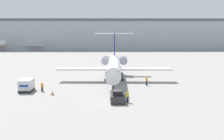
{
  "coord_description": "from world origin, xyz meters",
  "views": [
    {
      "loc": [
        -1.24,
        -45.08,
        10.84
      ],
      "look_at": [
        0.0,
        12.81,
        3.18
      ],
      "focal_mm": 50.0,
      "sensor_mm": 36.0,
      "label": 1
    }
  ],
  "objects_px": {
    "airplane_main": "(114,66)",
    "worker_by_wing": "(147,81)",
    "worker_on_apron": "(42,87)",
    "worker_near_tug": "(128,96)",
    "traffic_cone_left": "(52,93)",
    "airplane_parked_far_left": "(11,43)",
    "pushback_tug": "(117,97)",
    "luggage_cart": "(27,85)"
  },
  "relations": [
    {
      "from": "airplane_main",
      "to": "worker_by_wing",
      "type": "bearing_deg",
      "value": -40.02
    },
    {
      "from": "worker_by_wing",
      "to": "worker_on_apron",
      "type": "relative_size",
      "value": 1.09
    },
    {
      "from": "airplane_main",
      "to": "worker_near_tug",
      "type": "xyz_separation_m",
      "value": [
        1.47,
        -19.12,
        -2.31
      ]
    },
    {
      "from": "worker_on_apron",
      "to": "traffic_cone_left",
      "type": "relative_size",
      "value": 2.27
    },
    {
      "from": "worker_on_apron",
      "to": "airplane_parked_far_left",
      "type": "xyz_separation_m",
      "value": [
        -37.71,
        108.76,
        2.79
      ]
    },
    {
      "from": "pushback_tug",
      "to": "airplane_parked_far_left",
      "type": "distance_m",
      "value": 127.13
    },
    {
      "from": "worker_on_apron",
      "to": "pushback_tug",
      "type": "bearing_deg",
      "value": -31.54
    },
    {
      "from": "airplane_main",
      "to": "worker_on_apron",
      "type": "distance_m",
      "value": 16.83
    },
    {
      "from": "worker_near_tug",
      "to": "worker_by_wing",
      "type": "relative_size",
      "value": 1.0
    },
    {
      "from": "airplane_main",
      "to": "airplane_parked_far_left",
      "type": "relative_size",
      "value": 0.79
    },
    {
      "from": "pushback_tug",
      "to": "worker_on_apron",
      "type": "relative_size",
      "value": 2.83
    },
    {
      "from": "airplane_parked_far_left",
      "to": "worker_near_tug",
      "type": "bearing_deg",
      "value": -66.08
    },
    {
      "from": "airplane_main",
      "to": "airplane_parked_far_left",
      "type": "height_order",
      "value": "airplane_parked_far_left"
    },
    {
      "from": "worker_on_apron",
      "to": "worker_near_tug",
      "type": "bearing_deg",
      "value": -30.71
    },
    {
      "from": "airplane_parked_far_left",
      "to": "airplane_main",
      "type": "bearing_deg",
      "value": -62.75
    },
    {
      "from": "luggage_cart",
      "to": "pushback_tug",
      "type": "bearing_deg",
      "value": -27.42
    },
    {
      "from": "airplane_main",
      "to": "worker_near_tug",
      "type": "height_order",
      "value": "airplane_main"
    },
    {
      "from": "pushback_tug",
      "to": "worker_by_wing",
      "type": "distance_m",
      "value": 14.69
    },
    {
      "from": "worker_by_wing",
      "to": "worker_on_apron",
      "type": "distance_m",
      "value": 19.74
    },
    {
      "from": "worker_by_wing",
      "to": "airplane_parked_far_left",
      "type": "distance_m",
      "value": 117.84
    },
    {
      "from": "worker_by_wing",
      "to": "airplane_parked_far_left",
      "type": "xyz_separation_m",
      "value": [
        -56.67,
        103.28,
        2.7
      ]
    },
    {
      "from": "traffic_cone_left",
      "to": "pushback_tug",
      "type": "bearing_deg",
      "value": -25.52
    },
    {
      "from": "luggage_cart",
      "to": "traffic_cone_left",
      "type": "distance_m",
      "value": 5.89
    },
    {
      "from": "airplane_main",
      "to": "luggage_cart",
      "type": "bearing_deg",
      "value": -146.15
    },
    {
      "from": "traffic_cone_left",
      "to": "luggage_cart",
      "type": "bearing_deg",
      "value": 148.78
    },
    {
      "from": "pushback_tug",
      "to": "traffic_cone_left",
      "type": "xyz_separation_m",
      "value": [
        -10.56,
        5.04,
        -0.37
      ]
    },
    {
      "from": "airplane_main",
      "to": "traffic_cone_left",
      "type": "bearing_deg",
      "value": -128.11
    },
    {
      "from": "airplane_main",
      "to": "worker_on_apron",
      "type": "bearing_deg",
      "value": -140.31
    },
    {
      "from": "pushback_tug",
      "to": "traffic_cone_left",
      "type": "distance_m",
      "value": 11.71
    },
    {
      "from": "luggage_cart",
      "to": "worker_near_tug",
      "type": "distance_m",
      "value": 19.11
    },
    {
      "from": "luggage_cart",
      "to": "worker_near_tug",
      "type": "relative_size",
      "value": 2.14
    },
    {
      "from": "worker_on_apron",
      "to": "airplane_parked_far_left",
      "type": "distance_m",
      "value": 115.14
    },
    {
      "from": "pushback_tug",
      "to": "airplane_main",
      "type": "bearing_deg",
      "value": 90.0
    },
    {
      "from": "worker_near_tug",
      "to": "worker_on_apron",
      "type": "distance_m",
      "value": 16.61
    },
    {
      "from": "worker_on_apron",
      "to": "traffic_cone_left",
      "type": "height_order",
      "value": "worker_on_apron"
    },
    {
      "from": "worker_near_tug",
      "to": "traffic_cone_left",
      "type": "bearing_deg",
      "value": 154.81
    },
    {
      "from": "luggage_cart",
      "to": "worker_near_tug",
      "type": "xyz_separation_m",
      "value": [
        17.03,
        -8.69,
        -0.14
      ]
    },
    {
      "from": "worker_by_wing",
      "to": "traffic_cone_left",
      "type": "relative_size",
      "value": 2.47
    },
    {
      "from": "worker_near_tug",
      "to": "airplane_main",
      "type": "bearing_deg",
      "value": 94.39
    },
    {
      "from": "worker_by_wing",
      "to": "traffic_cone_left",
      "type": "distance_m",
      "value": 18.66
    },
    {
      "from": "luggage_cart",
      "to": "worker_by_wing",
      "type": "xyz_separation_m",
      "value": [
        21.7,
        5.27,
        -0.14
      ]
    },
    {
      "from": "worker_on_apron",
      "to": "traffic_cone_left",
      "type": "bearing_deg",
      "value": -51.38
    }
  ]
}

